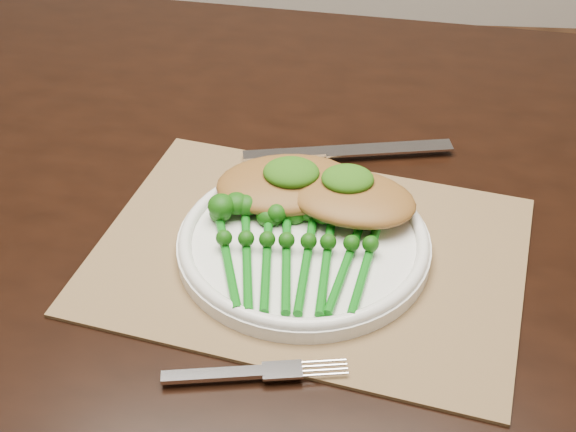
# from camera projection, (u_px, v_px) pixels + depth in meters

# --- Properties ---
(dining_table) EXTENTS (1.70, 1.09, 0.75)m
(dining_table) POSITION_uv_depth(u_px,v_px,m) (251.00, 406.00, 1.09)
(dining_table) COLOR black
(dining_table) RESTS_ON ground
(placemat) EXTENTS (0.46, 0.38, 0.00)m
(placemat) POSITION_uv_depth(u_px,v_px,m) (309.00, 254.00, 0.77)
(placemat) COLOR olive
(placemat) RESTS_ON dining_table
(dinner_plate) EXTENTS (0.24, 0.24, 0.02)m
(dinner_plate) POSITION_uv_depth(u_px,v_px,m) (304.00, 242.00, 0.77)
(dinner_plate) COLOR white
(dinner_plate) RESTS_ON placemat
(knife) EXTENTS (0.24, 0.06, 0.01)m
(knife) POSITION_uv_depth(u_px,v_px,m) (328.00, 152.00, 0.90)
(knife) COLOR silver
(knife) RESTS_ON placemat
(fork) EXTENTS (0.15, 0.04, 0.00)m
(fork) POSITION_uv_depth(u_px,v_px,m) (267.00, 372.00, 0.65)
(fork) COLOR silver
(fork) RESTS_ON placemat
(chicken_fillet_left) EXTENTS (0.16, 0.12, 0.03)m
(chicken_fillet_left) POSITION_uv_depth(u_px,v_px,m) (287.00, 184.00, 0.81)
(chicken_fillet_left) COLOR olive
(chicken_fillet_left) RESTS_ON dinner_plate
(chicken_fillet_right) EXTENTS (0.15, 0.12, 0.03)m
(chicken_fillet_right) POSITION_uv_depth(u_px,v_px,m) (351.00, 197.00, 0.78)
(chicken_fillet_right) COLOR olive
(chicken_fillet_right) RESTS_ON dinner_plate
(pesto_dollop_left) EXTENTS (0.06, 0.05, 0.02)m
(pesto_dollop_left) POSITION_uv_depth(u_px,v_px,m) (291.00, 172.00, 0.80)
(pesto_dollop_left) COLOR #1B4B0A
(pesto_dollop_left) RESTS_ON chicken_fillet_left
(pesto_dollop_right) EXTENTS (0.05, 0.04, 0.02)m
(pesto_dollop_right) POSITION_uv_depth(u_px,v_px,m) (348.00, 179.00, 0.78)
(pesto_dollop_right) COLOR #1B4B0A
(pesto_dollop_right) RESTS_ON chicken_fillet_right
(broccolini_bundle) EXTENTS (0.15, 0.17, 0.04)m
(broccolini_bundle) POSITION_uv_depth(u_px,v_px,m) (296.00, 262.00, 0.73)
(broccolini_bundle) COLOR #0D6512
(broccolini_bundle) RESTS_ON dinner_plate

